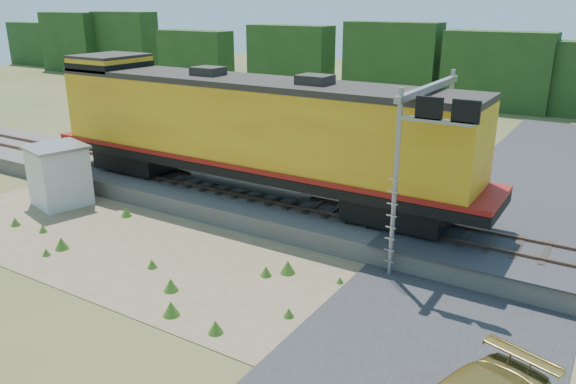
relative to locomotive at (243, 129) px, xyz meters
The scene contains 10 objects.
ground 7.96m from the locomotive, 58.40° to the right, with size 140.00×140.00×0.00m, color #475123.
ballast 4.95m from the locomotive, ahead, with size 70.00×5.00×0.80m, color slate.
rails 4.65m from the locomotive, ahead, with size 70.00×1.54×0.16m.
dirt_shoulder 6.84m from the locomotive, 72.91° to the right, with size 26.00×8.00×0.03m, color #8C7754.
road 12.45m from the locomotive, 26.19° to the right, with size 7.00×66.00×0.86m.
tree_line_north 32.22m from the locomotive, 83.42° to the left, with size 130.00×3.00×6.50m.
weed_clumps 6.97m from the locomotive, 88.15° to the right, with size 15.00×6.20×0.56m, color #355F1B, non-canonical shape.
locomotive is the anchor object (origin of this frame).
shed 8.89m from the locomotive, 151.55° to the right, with size 2.92×2.92×2.84m.
signal_gantry 8.60m from the locomotive, ahead, with size 2.57×6.20×6.49m.
Camera 1 is at (10.68, -13.52, 9.03)m, focal length 35.00 mm.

